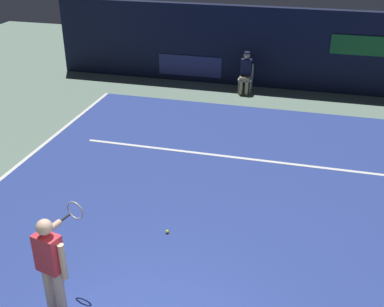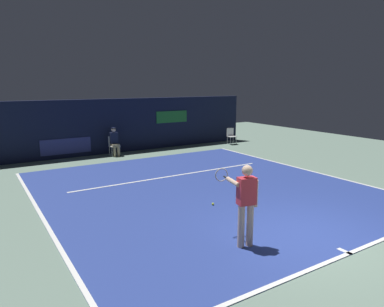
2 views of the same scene
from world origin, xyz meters
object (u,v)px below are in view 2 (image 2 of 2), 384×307
at_px(line_judge_on_chair, 114,141).
at_px(tennis_ball, 213,204).
at_px(courtside_chair_near, 231,135).
at_px(tennis_player, 245,201).

xyz_separation_m(line_judge_on_chair, tennis_ball, (-0.13, -8.00, -0.64)).
height_order(courtside_chair_near, tennis_ball, courtside_chair_near).
bearing_deg(tennis_ball, courtside_chair_near, 48.64).
bearing_deg(tennis_player, courtside_chair_near, 52.69).
distance_m(line_judge_on_chair, courtside_chair_near, 6.60).
relative_size(tennis_player, tennis_ball, 25.44).
bearing_deg(tennis_ball, line_judge_on_chair, 89.08).
distance_m(tennis_player, courtside_chair_near, 12.56).
bearing_deg(courtside_chair_near, tennis_player, -127.31).
relative_size(line_judge_on_chair, tennis_ball, 19.41).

